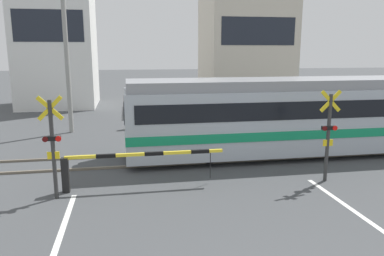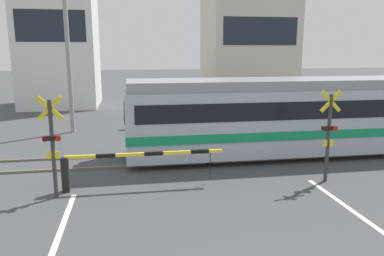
{
  "view_description": "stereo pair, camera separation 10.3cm",
  "coord_description": "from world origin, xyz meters",
  "px_view_note": "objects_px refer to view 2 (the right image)",
  "views": [
    {
      "loc": [
        -2.06,
        -3.38,
        4.02
      ],
      "look_at": [
        0.0,
        8.15,
        1.6
      ],
      "focal_mm": 35.0,
      "sensor_mm": 36.0,
      "label": 1
    },
    {
      "loc": [
        -1.96,
        -3.4,
        4.02
      ],
      "look_at": [
        0.0,
        8.15,
        1.6
      ],
      "focal_mm": 35.0,
      "sensor_mm": 36.0,
      "label": 2
    }
  ],
  "objects_px": {
    "commuter_train": "(325,113)",
    "crossing_signal_left": "(52,143)",
    "crossing_barrier_far": "(225,121)",
    "crossing_barrier_near": "(114,163)",
    "pedestrian": "(139,110)",
    "crossing_signal_right": "(329,132)"
  },
  "relations": [
    {
      "from": "commuter_train",
      "to": "crossing_barrier_near",
      "type": "bearing_deg",
      "value": -161.42
    },
    {
      "from": "crossing_barrier_far",
      "to": "crossing_signal_right",
      "type": "relative_size",
      "value": 1.65
    },
    {
      "from": "commuter_train",
      "to": "crossing_barrier_far",
      "type": "bearing_deg",
      "value": 135.32
    },
    {
      "from": "crossing_barrier_far",
      "to": "crossing_signal_right",
      "type": "bearing_deg",
      "value": -75.92
    },
    {
      "from": "commuter_train",
      "to": "crossing_signal_left",
      "type": "distance_m",
      "value": 10.23
    },
    {
      "from": "crossing_signal_left",
      "to": "crossing_signal_right",
      "type": "distance_m",
      "value": 8.09
    },
    {
      "from": "commuter_train",
      "to": "crossing_barrier_near",
      "type": "relative_size",
      "value": 3.29
    },
    {
      "from": "crossing_signal_left",
      "to": "pedestrian",
      "type": "relative_size",
      "value": 1.76
    },
    {
      "from": "crossing_barrier_far",
      "to": "crossing_signal_left",
      "type": "xyz_separation_m",
      "value": [
        -6.5,
        -6.36,
        0.77
      ]
    },
    {
      "from": "crossing_barrier_near",
      "to": "crossing_signal_left",
      "type": "height_order",
      "value": "crossing_signal_left"
    },
    {
      "from": "crossing_barrier_near",
      "to": "commuter_train",
      "type": "bearing_deg",
      "value": 18.58
    },
    {
      "from": "crossing_barrier_near",
      "to": "pedestrian",
      "type": "height_order",
      "value": "pedestrian"
    },
    {
      "from": "crossing_barrier_far",
      "to": "pedestrian",
      "type": "xyz_separation_m",
      "value": [
        -3.91,
        3.05,
        0.13
      ]
    },
    {
      "from": "crossing_signal_right",
      "to": "pedestrian",
      "type": "xyz_separation_m",
      "value": [
        -5.5,
        9.42,
        -0.64
      ]
    },
    {
      "from": "crossing_signal_right",
      "to": "crossing_signal_left",
      "type": "bearing_deg",
      "value": 180.0
    },
    {
      "from": "crossing_barrier_near",
      "to": "crossing_barrier_far",
      "type": "xyz_separation_m",
      "value": [
        4.9,
        5.93,
        0.0
      ]
    },
    {
      "from": "commuter_train",
      "to": "pedestrian",
      "type": "relative_size",
      "value": 9.59
    },
    {
      "from": "crossing_barrier_far",
      "to": "crossing_signal_left",
      "type": "height_order",
      "value": "crossing_signal_left"
    },
    {
      "from": "crossing_barrier_near",
      "to": "crossing_barrier_far",
      "type": "distance_m",
      "value": 7.69
    },
    {
      "from": "crossing_signal_left",
      "to": "pedestrian",
      "type": "distance_m",
      "value": 9.79
    },
    {
      "from": "pedestrian",
      "to": "commuter_train",
      "type": "bearing_deg",
      "value": -41.21
    },
    {
      "from": "pedestrian",
      "to": "crossing_signal_right",
      "type": "bearing_deg",
      "value": -59.71
    }
  ]
}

